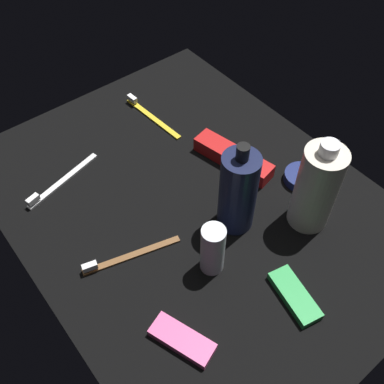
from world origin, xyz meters
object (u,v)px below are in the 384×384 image
(toothbrush_white, at_px, (59,182))
(cream_tin_left, at_px, (301,177))
(snack_bar_green, at_px, (295,296))
(toothbrush_yellow, at_px, (150,115))
(deodorant_stick, at_px, (213,249))
(lotion_bottle, at_px, (238,192))
(toothpaste_box_red, at_px, (233,157))
(snack_bar_pink, at_px, (182,340))
(bodywash_bottle, at_px, (316,188))
(toothbrush_brown, at_px, (126,256))

(toothbrush_white, bearing_deg, cream_tin_left, -127.37)
(snack_bar_green, bearing_deg, toothbrush_yellow, 3.83)
(deodorant_stick, bearing_deg, snack_bar_green, -152.97)
(lotion_bottle, height_order, toothbrush_white, lotion_bottle)
(toothpaste_box_red, relative_size, cream_tin_left, 2.50)
(lotion_bottle, distance_m, snack_bar_pink, 0.26)
(deodorant_stick, relative_size, toothpaste_box_red, 0.60)
(toothbrush_white, bearing_deg, bodywash_bottle, -138.56)
(lotion_bottle, distance_m, deodorant_stick, 0.11)
(toothbrush_yellow, height_order, cream_tin_left, toothbrush_yellow)
(toothbrush_brown, distance_m, cream_tin_left, 0.38)
(toothpaste_box_red, height_order, snack_bar_green, toothpaste_box_red)
(toothbrush_yellow, bearing_deg, toothbrush_white, 101.74)
(bodywash_bottle, bearing_deg, toothpaste_box_red, 3.78)
(lotion_bottle, distance_m, snack_bar_green, 0.20)
(toothpaste_box_red, bearing_deg, bodywash_bottle, 171.70)
(bodywash_bottle, relative_size, toothbrush_brown, 1.11)
(lotion_bottle, height_order, toothpaste_box_red, lotion_bottle)
(cream_tin_left, bearing_deg, toothbrush_white, 52.63)
(toothpaste_box_red, bearing_deg, toothbrush_brown, 88.23)
(toothpaste_box_red, bearing_deg, deodorant_stick, 117.60)
(toothbrush_brown, height_order, snack_bar_green, toothbrush_brown)
(toothbrush_white, bearing_deg, toothpaste_box_red, -119.03)
(bodywash_bottle, relative_size, toothpaste_box_red, 1.12)
(lotion_bottle, height_order, toothbrush_yellow, lotion_bottle)
(lotion_bottle, height_order, cream_tin_left, lotion_bottle)
(bodywash_bottle, xyz_separation_m, deodorant_stick, (0.03, 0.21, -0.04))
(snack_bar_pink, bearing_deg, toothbrush_yellow, -49.48)
(toothbrush_yellow, relative_size, toothpaste_box_red, 1.02)
(bodywash_bottle, bearing_deg, toothbrush_brown, 66.09)
(toothbrush_brown, distance_m, toothpaste_box_red, 0.31)
(toothbrush_white, relative_size, snack_bar_pink, 1.71)
(snack_bar_pink, xyz_separation_m, cream_tin_left, (0.11, -0.39, 0.00))
(deodorant_stick, height_order, cream_tin_left, deodorant_stick)
(deodorant_stick, relative_size, toothbrush_yellow, 0.59)
(bodywash_bottle, relative_size, snack_bar_green, 1.89)
(toothbrush_brown, relative_size, toothbrush_yellow, 0.98)
(bodywash_bottle, relative_size, snack_bar_pink, 1.89)
(deodorant_stick, distance_m, snack_bar_green, 0.16)
(toothbrush_brown, height_order, snack_bar_pink, toothbrush_brown)
(bodywash_bottle, xyz_separation_m, toothbrush_white, (0.37, 0.33, -0.08))
(lotion_bottle, height_order, toothbrush_brown, lotion_bottle)
(deodorant_stick, distance_m, toothpaste_box_red, 0.26)
(toothpaste_box_red, bearing_deg, snack_bar_pink, 114.52)
(snack_bar_green, distance_m, cream_tin_left, 0.26)
(toothbrush_yellow, bearing_deg, toothbrush_brown, 138.32)
(toothbrush_yellow, bearing_deg, bodywash_bottle, -171.41)
(bodywash_bottle, xyz_separation_m, toothbrush_brown, (0.14, 0.32, -0.08))
(toothbrush_yellow, xyz_separation_m, toothbrush_white, (-0.05, 0.26, 0.00))
(snack_bar_pink, xyz_separation_m, snack_bar_green, (-0.06, -0.19, 0.00))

